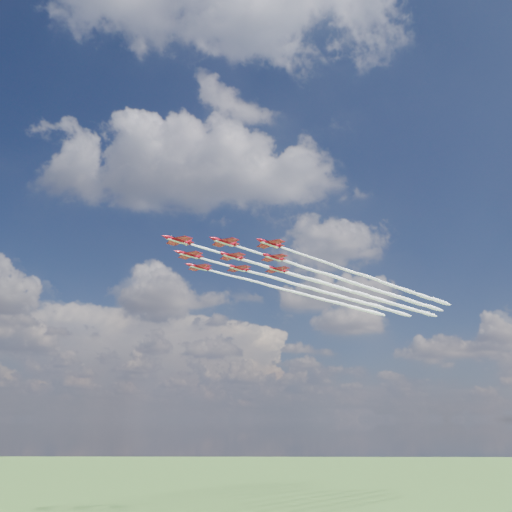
# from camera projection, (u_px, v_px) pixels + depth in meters

# --- Properties ---
(jet_lead) EXTENTS (87.01, 89.08, 2.38)m
(jet_lead) POSITION_uv_depth(u_px,v_px,m) (317.00, 281.00, 171.07)
(jet_lead) COLOR #A9091A
(jet_row2_port) EXTENTS (87.01, 89.08, 2.38)m
(jet_row2_port) POSITION_uv_depth(u_px,v_px,m) (352.00, 282.00, 172.26)
(jet_row2_port) COLOR #A9091A
(jet_row2_starb) EXTENTS (87.01, 89.08, 2.38)m
(jet_row2_starb) POSITION_uv_depth(u_px,v_px,m) (317.00, 290.00, 182.66)
(jet_row2_starb) COLOR #A9091A
(jet_row3_port) EXTENTS (87.01, 89.08, 2.38)m
(jet_row3_port) POSITION_uv_depth(u_px,v_px,m) (386.00, 283.00, 173.44)
(jet_row3_port) COLOR #A9091A
(jet_row3_centre) EXTENTS (87.01, 89.08, 2.38)m
(jet_row3_centre) POSITION_uv_depth(u_px,v_px,m) (349.00, 291.00, 183.84)
(jet_row3_centre) COLOR #A9091A
(jet_row3_starb) EXTENTS (87.01, 89.08, 2.38)m
(jet_row3_starb) POSITION_uv_depth(u_px,v_px,m) (317.00, 298.00, 194.24)
(jet_row3_starb) COLOR #A9091A
(jet_row4_port) EXTENTS (87.01, 89.08, 2.38)m
(jet_row4_port) POSITION_uv_depth(u_px,v_px,m) (382.00, 292.00, 185.03)
(jet_row4_port) COLOR #A9091A
(jet_row4_starb) EXTENTS (87.01, 89.08, 2.38)m
(jet_row4_starb) POSITION_uv_depth(u_px,v_px,m) (347.00, 298.00, 195.43)
(jet_row4_starb) COLOR #A9091A
(jet_tail) EXTENTS (87.01, 89.08, 2.38)m
(jet_tail) POSITION_uv_depth(u_px,v_px,m) (378.00, 299.00, 196.61)
(jet_tail) COLOR #A9091A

